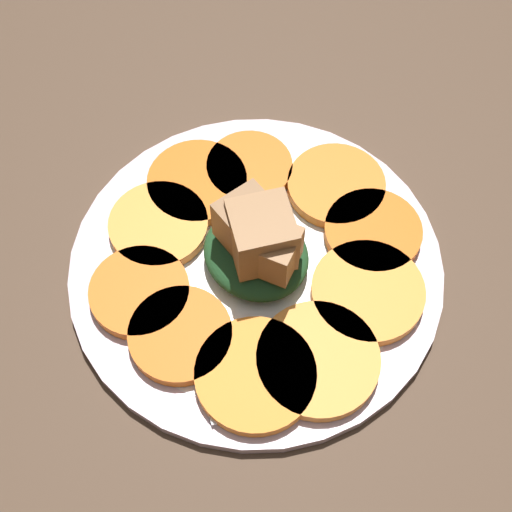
{
  "coord_description": "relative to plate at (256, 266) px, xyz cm",
  "views": [
    {
      "loc": [
        20.51,
        -17.88,
        51.47
      ],
      "look_at": [
        0.0,
        0.0,
        4.1
      ],
      "focal_mm": 50.0,
      "sensor_mm": 36.0,
      "label": 1
    }
  ],
  "objects": [
    {
      "name": "carrot_slice_0",
      "position": [
        -0.92,
        9.55,
        1.08
      ],
      "size": [
        8.05,
        8.05,
        1.0
      ],
      "primitive_type": "cylinder",
      "color": "orange",
      "rests_on": "plate"
    },
    {
      "name": "carrot_slice_4",
      "position": [
        -3.63,
        -8.48,
        1.08
      ],
      "size": [
        7.6,
        7.6,
        1.0
      ],
      "primitive_type": "cylinder",
      "color": "orange",
      "rests_on": "plate"
    },
    {
      "name": "fork",
      "position": [
        -1.2,
        -6.67,
        0.78
      ],
      "size": [
        18.15,
        8.51,
        0.4
      ],
      "rotation": [
        0.0,
        0.0,
        -0.38
      ],
      "color": "silver",
      "rests_on": "plate"
    },
    {
      "name": "carrot_slice_7",
      "position": [
        9.15,
        -2.09,
        1.08
      ],
      "size": [
        8.91,
        8.91,
        1.0
      ],
      "primitive_type": "cylinder",
      "color": "#F99438",
      "rests_on": "plate"
    },
    {
      "name": "center_pile",
      "position": [
        0.22,
        0.02,
        3.62
      ],
      "size": [
        8.52,
        7.67,
        7.06
      ],
      "color": "#1E4723",
      "rests_on": "plate"
    },
    {
      "name": "plate",
      "position": [
        0.0,
        0.0,
        0.0
      ],
      "size": [
        29.22,
        29.22,
        1.05
      ],
      "color": "silver",
      "rests_on": "table_slab"
    },
    {
      "name": "carrot_slice_1",
      "position": [
        -6.98,
        5.37,
        1.08
      ],
      "size": [
        7.19,
        7.19,
        1.0
      ],
      "primitive_type": "cylinder",
      "color": "orange",
      "rests_on": "plate"
    },
    {
      "name": "carrot_slice_3",
      "position": [
        -7.45,
        -3.79,
        1.08
      ],
      "size": [
        7.93,
        7.93,
        1.0
      ],
      "primitive_type": "cylinder",
      "color": "orange",
      "rests_on": "plate"
    },
    {
      "name": "carrot_slice_2",
      "position": [
        -8.67,
        1.14,
        1.08
      ],
      "size": [
        8.23,
        8.23,
        1.0
      ],
      "primitive_type": "cylinder",
      "color": "#D66014",
      "rests_on": "plate"
    },
    {
      "name": "carrot_slice_5",
      "position": [
        1.16,
        -8.33,
        1.08
      ],
      "size": [
        7.63,
        7.63,
        1.0
      ],
      "primitive_type": "cylinder",
      "color": "orange",
      "rests_on": "plate"
    },
    {
      "name": "table_slab",
      "position": [
        0.0,
        0.0,
        -1.52
      ],
      "size": [
        120.0,
        120.0,
        2.0
      ],
      "primitive_type": "cube",
      "color": "#4C3828",
      "rests_on": "ground"
    },
    {
      "name": "carrot_slice_9",
      "position": [
        4.2,
        8.62,
        1.08
      ],
      "size": [
        7.72,
        7.72,
        1.0
      ],
      "primitive_type": "cylinder",
      "color": "#D66114",
      "rests_on": "plate"
    },
    {
      "name": "carrot_slice_8",
      "position": [
        7.67,
        4.49,
        1.08
      ],
      "size": [
        8.59,
        8.59,
        1.0
      ],
      "primitive_type": "cylinder",
      "color": "orange",
      "rests_on": "plate"
    },
    {
      "name": "carrot_slice_6",
      "position": [
        7.07,
        -6.22,
        1.08
      ],
      "size": [
        8.69,
        8.69,
        1.0
      ],
      "primitive_type": "cylinder",
      "color": "orange",
      "rests_on": "plate"
    }
  ]
}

